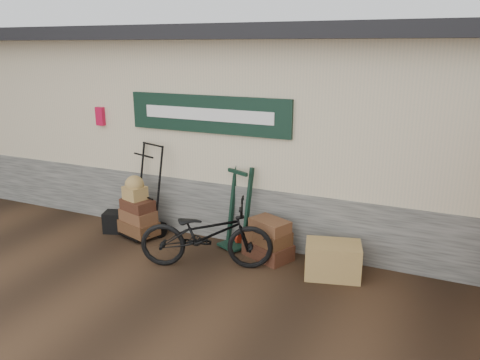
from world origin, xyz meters
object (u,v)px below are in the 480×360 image
object	(u,v)px
green_barrow	(238,208)
wicker_hamper	(333,260)
porter_trolley	(146,190)
bicycle	(206,231)
suitcase_stack	(268,238)
black_trunk	(115,222)

from	to	relation	value
green_barrow	wicker_hamper	distance (m)	1.61
green_barrow	wicker_hamper	bearing A→B (deg)	11.34
porter_trolley	bicycle	bearing A→B (deg)	-6.04
suitcase_stack	bicycle	world-z (taller)	bicycle
suitcase_stack	bicycle	xyz separation A→B (m)	(-0.66, -0.61, 0.23)
porter_trolley	black_trunk	bearing A→B (deg)	-148.59
porter_trolley	bicycle	world-z (taller)	porter_trolley
porter_trolley	black_trunk	distance (m)	0.80
porter_trolley	suitcase_stack	world-z (taller)	porter_trolley
green_barrow	black_trunk	world-z (taller)	green_barrow
porter_trolley	bicycle	xyz separation A→B (m)	(1.41, -0.62, -0.22)
wicker_hamper	green_barrow	bearing A→B (deg)	167.05
porter_trolley	wicker_hamper	xyz separation A→B (m)	(3.04, -0.19, -0.51)
wicker_hamper	black_trunk	xyz separation A→B (m)	(-3.58, 0.06, -0.06)
suitcase_stack	wicker_hamper	bearing A→B (deg)	-10.31
suitcase_stack	wicker_hamper	world-z (taller)	suitcase_stack
porter_trolley	wicker_hamper	world-z (taller)	porter_trolley
porter_trolley	suitcase_stack	size ratio (longest dim) A/B	2.22
suitcase_stack	black_trunk	bearing A→B (deg)	-177.35
wicker_hamper	bicycle	xyz separation A→B (m)	(-1.64, -0.43, 0.29)
porter_trolley	wicker_hamper	bearing A→B (deg)	14.18
porter_trolley	green_barrow	bearing A→B (deg)	23.86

